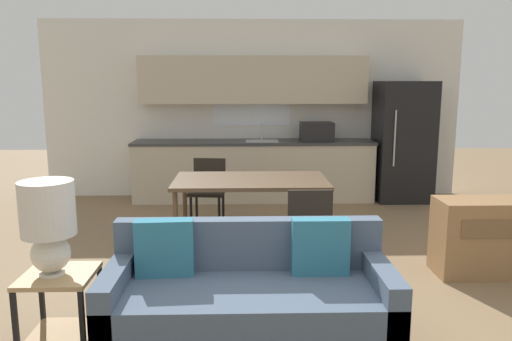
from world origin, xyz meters
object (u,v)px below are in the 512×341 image
Objects in this scene: couch at (249,296)px; dining_chair_near_right at (308,224)px; credenza at (503,237)px; side_table at (60,299)px; table_lamp at (48,221)px; dining_chair_far_left at (208,188)px; refrigerator at (403,141)px; dining_table at (251,185)px.

couch is 2.27× the size of dining_chair_near_right.
side_table is at bearing -160.95° from credenza.
couch is 1.26m from side_table.
table_lamp reaches higher than dining_chair_far_left.
refrigerator is 5.61m from table_lamp.
dining_table reaches higher than credenza.
couch reaches higher than dining_table.
dining_chair_far_left is (-2.83, -1.35, -0.41)m from refrigerator.
side_table is 0.65× the size of dining_chair_far_left.
couch reaches higher than side_table.
dining_chair_near_right is at bearing 65.37° from couch.
dining_chair_far_left is at bearing 121.34° from dining_table.
couch is at bearing -91.23° from dining_table.
dining_table is at bearing 161.29° from credenza.
refrigerator reaches higher than couch.
couch is 3.05× the size of table_lamp.
refrigerator is 3.49m from dining_chair_near_right.
couch is at bearing -119.55° from refrigerator.
dining_chair_far_left is at bearing 74.73° from side_table.
couch is (-2.37, -4.17, -0.55)m from refrigerator.
table_lamp is 0.74× the size of dining_chair_far_left.
dining_table is 2.02m from couch.
dining_chair_near_right is (0.52, -0.76, -0.21)m from dining_table.
couch reaches higher than credenza.
credenza is at bearing -18.71° from dining_table.
table_lamp is at bearing -99.73° from dining_chair_far_left.
credenza is (3.63, 1.25, -0.01)m from side_table.
dining_table is 2.59× the size of table_lamp.
dining_table is 1.30× the size of credenza.
dining_chair_far_left is at bearing 150.21° from credenza.
dining_chair_far_left is at bearing 99.41° from couch.
side_table is 2.23m from dining_chair_near_right.
credenza is 1.82m from dining_chair_near_right.
refrigerator is at bearing -121.38° from dining_chair_near_right.
credenza is 1.48× the size of dining_chair_far_left.
dining_chair_far_left is (-0.47, 2.82, 0.15)m from couch.
couch reaches higher than dining_chair_near_right.
dining_chair_far_left and dining_chair_near_right have the same top height.
side_table is 2.99m from dining_chair_far_left.
refrigerator reaches higher than table_lamp.
dining_table is 1.93× the size of dining_chair_far_left.
table_lamp is 2.29m from dining_chair_near_right.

